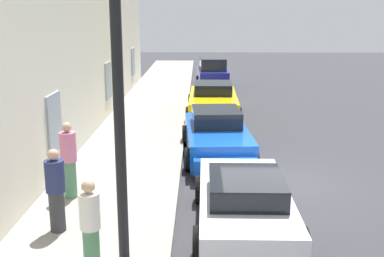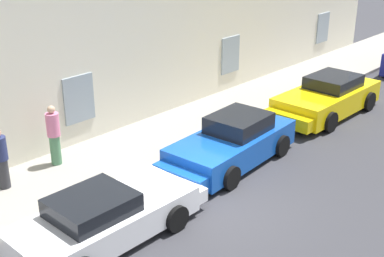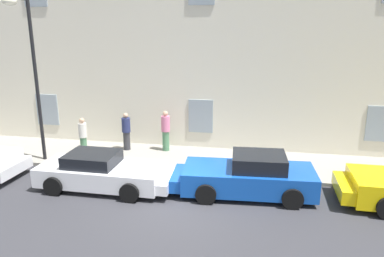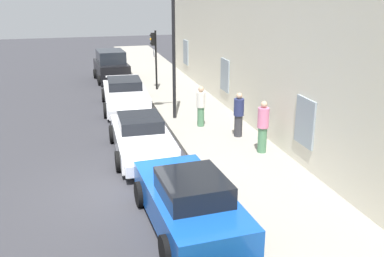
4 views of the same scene
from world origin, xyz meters
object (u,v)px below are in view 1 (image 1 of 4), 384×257
Objects in this scene: hatchback_parked at (213,75)px; pedestrian_strolling at (56,190)px; sportscar_white_middle at (217,138)px; pedestrian_bystander at (90,226)px; pedestrian_admiring at (69,160)px; sportscar_yellow_flank at (244,200)px; sportscar_tail_end at (213,103)px.

pedestrian_strolling reaches higher than hatchback_parked.
pedestrian_bystander reaches higher than sportscar_white_middle.
pedestrian_admiring is (-3.61, 3.56, 0.44)m from sportscar_white_middle.
sportscar_tail_end is at bearing 1.95° from sportscar_yellow_flank.
pedestrian_admiring is 1.77m from pedestrian_strolling.
pedestrian_bystander is at bearing -146.83° from pedestrian_strolling.
pedestrian_strolling is (-0.60, 3.73, 0.43)m from sportscar_yellow_flank.
sportscar_white_middle is 1.31× the size of hatchback_parked.
sportscar_white_middle is 7.32m from pedestrian_bystander.
pedestrian_strolling reaches higher than pedestrian_bystander.
hatchback_parked is (13.47, -0.21, 0.18)m from sportscar_white_middle.
sportscar_white_middle is 2.69× the size of pedestrian_admiring.
pedestrian_bystander reaches higher than sportscar_yellow_flank.
pedestrian_strolling reaches higher than sportscar_yellow_flank.
hatchback_parked is 20.55m from pedestrian_bystander.
pedestrian_admiring is 1.07× the size of pedestrian_strolling.
sportscar_white_middle is at bearing 179.74° from sportscar_tail_end.
pedestrian_strolling is (-18.83, 3.56, 0.20)m from hatchback_parked.
sportscar_tail_end is 1.39× the size of hatchback_parked.
pedestrian_admiring is 3.54m from pedestrian_bystander.
sportscar_tail_end is 2.85× the size of pedestrian_admiring.
sportscar_white_middle reaches higher than sportscar_tail_end.
sportscar_yellow_flank is 2.63× the size of pedestrian_admiring.
sportscar_yellow_flank is 3.49m from pedestrian_bystander.
sportscar_yellow_flank is at bearing -178.05° from sportscar_tail_end.
sportscar_white_middle is (4.76, 0.38, 0.05)m from sportscar_yellow_flank.
sportscar_tail_end is (5.58, -0.03, 0.02)m from sportscar_white_middle.
pedestrian_bystander is at bearing 161.41° from sportscar_white_middle.
pedestrian_bystander is (-12.51, 2.36, 0.34)m from sportscar_tail_end.
pedestrian_admiring is at bearing 135.38° from sportscar_white_middle.
hatchback_parked is at bearing -12.45° from pedestrian_admiring.
pedestrian_admiring is at bearing 20.30° from pedestrian_bystander.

